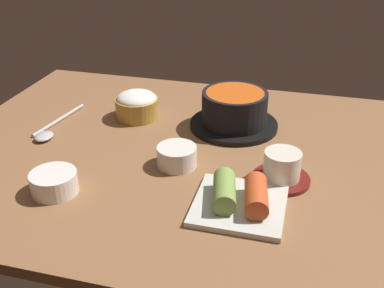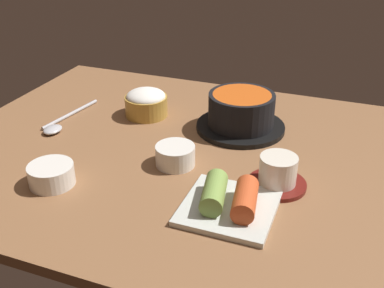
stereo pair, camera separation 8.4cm
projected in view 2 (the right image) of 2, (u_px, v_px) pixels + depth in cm
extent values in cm
cube|color=brown|center=(186.00, 155.00, 94.74)|extent=(100.00, 76.00, 2.00)
cylinder|color=black|center=(240.00, 127.00, 102.84)|extent=(19.37, 19.37, 1.10)
cylinder|color=black|center=(241.00, 110.00, 100.90)|extent=(14.28, 14.28, 7.13)
cylinder|color=#D15619|center=(242.00, 96.00, 99.36)|extent=(12.57, 12.57, 0.60)
cylinder|color=#B78C38|center=(146.00, 106.00, 108.46)|extent=(9.84, 9.84, 4.67)
ellipsoid|color=white|center=(146.00, 97.00, 107.36)|extent=(9.05, 9.05, 3.44)
cylinder|color=maroon|center=(277.00, 184.00, 82.81)|extent=(10.48, 10.48, 0.80)
cylinder|color=silver|center=(278.00, 170.00, 81.41)|extent=(6.62, 6.62, 5.10)
cylinder|color=#C6D18C|center=(279.00, 159.00, 80.35)|extent=(5.63, 5.63, 0.40)
cylinder|color=white|center=(173.00, 155.00, 88.81)|extent=(7.55, 7.55, 3.97)
cylinder|color=#B73323|center=(173.00, 147.00, 88.01)|extent=(6.19, 6.19, 0.50)
cube|color=silver|center=(229.00, 208.00, 76.43)|extent=(14.92, 14.92, 1.00)
cylinder|color=#7A9E47|center=(214.00, 192.00, 76.13)|extent=(5.45, 9.52, 3.75)
cylinder|color=#C64C23|center=(245.00, 199.00, 74.48)|extent=(5.16, 9.44, 3.75)
cylinder|color=white|center=(51.00, 175.00, 82.76)|extent=(8.11, 8.11, 3.79)
cylinder|color=#386B2D|center=(50.00, 167.00, 82.01)|extent=(6.65, 6.65, 0.50)
cylinder|color=#B7B7BC|center=(71.00, 114.00, 109.13)|extent=(3.55, 17.79, 0.80)
ellipsoid|color=#B7B7BC|center=(53.00, 129.00, 101.27)|extent=(3.60, 4.68, 1.26)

